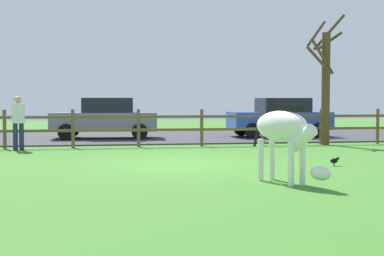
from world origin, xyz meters
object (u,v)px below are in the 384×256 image
visitor_near_fence (18,120)px  zebra (285,132)px  bare_tree (325,81)px  crow_on_grass (335,160)px  parked_car_blue (280,117)px  parked_car_grey (105,118)px

visitor_near_fence → zebra: bearing=-53.1°
bare_tree → visitor_near_fence: (-9.96, -0.50, -1.25)m
bare_tree → visitor_near_fence: bare_tree is taller
bare_tree → zebra: bare_tree is taller
bare_tree → crow_on_grass: size_ratio=20.76×
bare_tree → parked_car_blue: bearing=96.0°
zebra → parked_car_blue: parked_car_blue is taller
bare_tree → visitor_near_fence: bearing=-177.1°
crow_on_grass → bare_tree: bearing=69.0°
parked_car_blue → visitor_near_fence: size_ratio=2.45×
crow_on_grass → visitor_near_fence: size_ratio=0.13×
zebra → crow_on_grass: size_ratio=8.42×
visitor_near_fence → parked_car_grey: bearing=58.3°
crow_on_grass → parked_car_blue: bearing=78.9°
parked_car_grey → visitor_near_fence: 4.99m
crow_on_grass → parked_car_grey: parked_car_grey is taller
parked_car_grey → visitor_near_fence: (-2.62, -4.25, 0.06)m
parked_car_grey → parked_car_blue: bearing=-1.2°
zebra → visitor_near_fence: bearing=126.9°
bare_tree → parked_car_grey: bare_tree is taller
bare_tree → visitor_near_fence: size_ratio=2.72×
parked_car_grey → visitor_near_fence: size_ratio=2.51×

